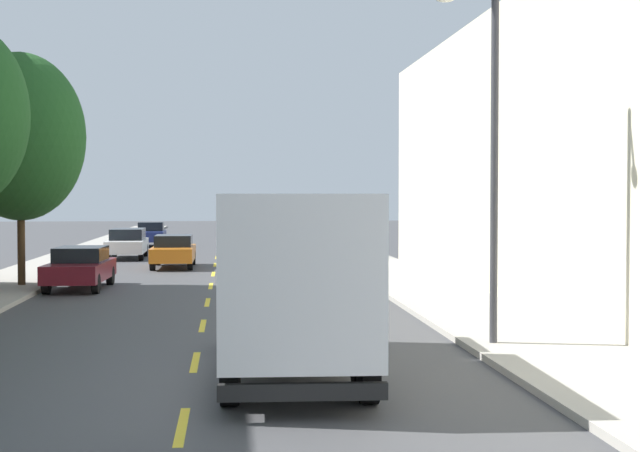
% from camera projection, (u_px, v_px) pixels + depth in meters
% --- Properties ---
extents(ground_plane, '(160.00, 160.00, 0.00)m').
position_uv_depth(ground_plane, '(212.00, 278.00, 35.77)').
color(ground_plane, '#424244').
extents(sidewalk_left, '(3.20, 120.00, 0.14)m').
position_uv_depth(sidewalk_left, '(10.00, 283.00, 33.09)').
color(sidewalk_left, '#A39E93').
rests_on(sidewalk_left, ground_plane).
extents(sidewalk_right, '(3.20, 120.00, 0.14)m').
position_uv_depth(sidewalk_right, '(405.00, 280.00, 34.46)').
color(sidewalk_right, '#A39E93').
rests_on(sidewalk_right, ground_plane).
extents(lane_centerline_dashes, '(0.14, 47.20, 0.01)m').
position_uv_depth(lane_centerline_dashes, '(209.00, 293.00, 30.30)').
color(lane_centerline_dashes, yellow).
rests_on(lane_centerline_dashes, ground_plane).
extents(street_tree_farthest, '(4.37, 4.37, 7.90)m').
position_uv_depth(street_tree_farthest, '(20.00, 137.00, 31.64)').
color(street_tree_farthest, '#47331E').
rests_on(street_tree_farthest, sidewalk_left).
extents(street_lamp, '(1.35, 0.28, 7.34)m').
position_uv_depth(street_lamp, '(488.00, 139.00, 19.19)').
color(street_lamp, '#38383D').
rests_on(street_lamp, sidewalk_right).
extents(delivery_box_truck, '(2.63, 7.43, 3.22)m').
position_uv_depth(delivery_box_truck, '(294.00, 272.00, 16.47)').
color(delivery_box_truck, white).
rests_on(delivery_box_truck, ground_plane).
extents(parked_suv_sky, '(2.05, 4.84, 1.93)m').
position_uv_depth(parked_suv_sky, '(311.00, 246.00, 40.77)').
color(parked_suv_sky, '#7A9EC6').
rests_on(parked_suv_sky, ground_plane).
extents(parked_hatchback_navy, '(1.80, 4.03, 1.50)m').
position_uv_depth(parked_hatchback_navy, '(151.00, 234.00, 58.41)').
color(parked_hatchback_navy, navy).
rests_on(parked_hatchback_navy, ground_plane).
extents(parked_wagon_white, '(1.91, 4.73, 1.50)m').
position_uv_depth(parked_wagon_white, '(127.00, 243.00, 47.09)').
color(parked_wagon_white, silver).
rests_on(parked_wagon_white, ground_plane).
extents(parked_sedan_burgundy, '(1.92, 4.55, 1.43)m').
position_uv_depth(parked_sedan_burgundy, '(80.00, 267.00, 31.73)').
color(parked_sedan_burgundy, maroon).
rests_on(parked_sedan_burgundy, ground_plane).
extents(moving_orange_sedan, '(1.80, 4.50, 1.43)m').
position_uv_depth(moving_orange_sedan, '(174.00, 251.00, 41.15)').
color(moving_orange_sedan, orange).
rests_on(moving_orange_sedan, ground_plane).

